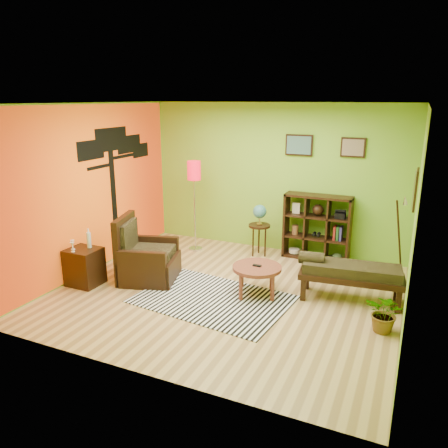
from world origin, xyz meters
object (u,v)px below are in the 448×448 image
at_px(side_cabinet, 84,266).
at_px(cube_shelf, 318,227).
at_px(floor_lamp, 194,179).
at_px(globe_table, 260,217).
at_px(coffee_table, 257,270).
at_px(armchair, 145,260).
at_px(bench, 348,272).
at_px(potted_plant, 385,317).

height_order(side_cabinet, cube_shelf, cube_shelf).
xyz_separation_m(floor_lamp, globe_table, (1.25, 0.19, -0.67)).
bearing_deg(coffee_table, globe_table, 108.50).
bearing_deg(cube_shelf, armchair, -138.35).
relative_size(armchair, bench, 0.70).
bearing_deg(coffee_table, cube_shelf, 75.61).
xyz_separation_m(floor_lamp, potted_plant, (3.66, -1.81, -1.21)).
bearing_deg(potted_plant, cube_shelf, 121.32).
xyz_separation_m(globe_table, bench, (1.82, -1.25, -0.31)).
distance_m(armchair, bench, 3.19).
bearing_deg(potted_plant, bench, 128.11).
xyz_separation_m(coffee_table, globe_table, (-0.54, 1.62, 0.35)).
bearing_deg(armchair, cube_shelf, 41.65).
bearing_deg(coffee_table, armchair, -173.95).
bearing_deg(armchair, bench, 10.12).
xyz_separation_m(floor_lamp, cube_shelf, (2.28, 0.46, -0.81)).
distance_m(floor_lamp, bench, 3.39).
relative_size(floor_lamp, globe_table, 1.77).
xyz_separation_m(coffee_table, bench, (1.28, 0.36, 0.05)).
xyz_separation_m(globe_table, potted_plant, (2.41, -2.01, -0.54)).
distance_m(globe_table, bench, 2.23).
bearing_deg(bench, side_cabinet, -163.90).
height_order(coffee_table, globe_table, globe_table).
relative_size(globe_table, potted_plant, 1.87).
bearing_deg(coffee_table, bench, 15.84).
height_order(coffee_table, armchair, armchair).
xyz_separation_m(bench, potted_plant, (0.59, -0.75, -0.23)).
bearing_deg(cube_shelf, coffee_table, -104.39).
xyz_separation_m(armchair, cube_shelf, (2.35, 2.09, 0.28)).
relative_size(side_cabinet, globe_table, 0.92).
xyz_separation_m(armchair, bench, (3.14, 0.56, 0.12)).
relative_size(floor_lamp, bench, 1.13).
xyz_separation_m(floor_lamp, bench, (3.07, -1.06, -0.97)).
xyz_separation_m(side_cabinet, cube_shelf, (3.11, 2.65, 0.30)).
bearing_deg(potted_plant, armchair, 177.06).
bearing_deg(coffee_table, floor_lamp, 141.53).
xyz_separation_m(coffee_table, floor_lamp, (-1.79, 1.42, 1.02)).
relative_size(armchair, side_cabinet, 1.18).
xyz_separation_m(armchair, floor_lamp, (0.07, 1.62, 1.09)).
height_order(globe_table, potted_plant, globe_table).
bearing_deg(bench, potted_plant, -51.89).
bearing_deg(potted_plant, side_cabinet, -175.22).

